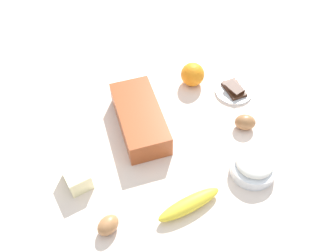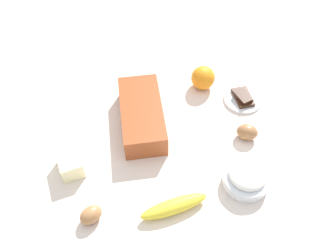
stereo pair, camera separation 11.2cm
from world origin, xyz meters
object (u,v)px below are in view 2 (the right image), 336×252
egg_near_butter (91,215)px  loaf_pan (142,115)px  banana (175,206)px  chocolate_plate (243,98)px  butter_block (70,163)px  egg_beside_bowl (247,132)px  orange_fruit (203,78)px  flour_bowl (247,177)px

egg_near_butter → loaf_pan: bearing=156.5°
loaf_pan → banana: (0.31, 0.08, -0.02)m
banana → chocolate_plate: banana is taller
loaf_pan → banana: size_ratio=1.53×
butter_block → egg_beside_bowl: size_ratio=1.35×
loaf_pan → egg_beside_bowl: loaf_pan is taller
chocolate_plate → egg_beside_bowl: bearing=-6.8°
loaf_pan → egg_beside_bowl: bearing=71.6°
orange_fruit → chocolate_plate: bearing=59.4°
orange_fruit → chocolate_plate: orange_fruit is taller
orange_fruit → butter_block: orange_fruit is taller
egg_near_butter → chocolate_plate: (-0.40, 0.49, -0.01)m
egg_beside_bowl → chocolate_plate: size_ratio=0.51×
flour_bowl → orange_fruit: size_ratio=1.61×
banana → egg_beside_bowl: (-0.24, 0.24, 0.01)m
loaf_pan → egg_near_butter: 0.36m
loaf_pan → flour_bowl: loaf_pan is taller
flour_bowl → egg_near_butter: (0.08, -0.43, -0.01)m
orange_fruit → egg_near_butter: (0.48, -0.36, -0.02)m
flour_bowl → chocolate_plate: (-0.32, 0.05, -0.02)m
egg_near_butter → egg_beside_bowl: bearing=117.8°
banana → butter_block: 0.33m
flour_bowl → egg_near_butter: 0.44m
butter_block → egg_near_butter: butter_block is taller
flour_bowl → egg_beside_bowl: size_ratio=2.00×
loaf_pan → butter_block: loaf_pan is taller
chocolate_plate → egg_near_butter: bearing=-50.3°
banana → butter_block: bearing=-117.1°
butter_block → flour_bowl: bearing=81.2°
banana → egg_near_butter: egg_near_butter is taller
orange_fruit → egg_near_butter: bearing=-36.5°
banana → orange_fruit: orange_fruit is taller
banana → orange_fruit: 0.49m
butter_block → egg_near_butter: size_ratio=1.43×
butter_block → chocolate_plate: butter_block is taller
banana → egg_beside_bowl: 0.34m
orange_fruit → chocolate_plate: (0.08, 0.13, -0.03)m
orange_fruit → flour_bowl: bearing=11.0°
egg_beside_bowl → chocolate_plate: bearing=173.2°
orange_fruit → butter_block: 0.53m
flour_bowl → banana: bearing=-70.9°
egg_near_butter → orange_fruit: bearing=143.5°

